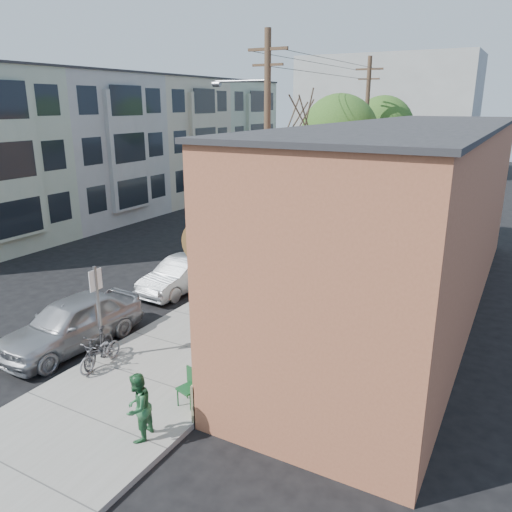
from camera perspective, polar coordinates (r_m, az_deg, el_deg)
The scene contains 26 objects.
ground at distance 19.44m, azimuth -14.11°, elevation -5.36°, with size 120.00×120.00×0.00m, color black.
sidewalk at distance 26.36m, azimuth 9.40°, elevation 1.04°, with size 4.50×58.00×0.15m, color gray.
cafe_building at distance 18.74m, azimuth 17.31°, elevation 4.13°, with size 6.60×20.20×6.61m.
apartment_row at distance 36.47m, azimuth -13.56°, elevation 12.28°, with size 6.30×32.00×9.00m.
end_cap_building at distance 56.88m, azimuth 14.54°, elevation 15.29°, with size 18.00×8.00×12.00m, color #A1A29D.
sign_post at distance 14.79m, azimuth -17.61°, elevation -5.26°, with size 0.07×0.45×2.80m.
parking_meter_near at distance 18.63m, azimuth -6.64°, elevation -2.70°, with size 0.14×0.14×1.24m.
parking_meter_far at distance 26.27m, azimuth 4.92°, elevation 3.21°, with size 0.14×0.14×1.24m.
utility_pole_near at distance 21.89m, azimuth 1.14°, elevation 12.24°, with size 3.57×0.28×10.00m.
utility_pole_far at distance 35.00m, azimuth 12.40°, elevation 13.56°, with size 1.80×0.28×10.00m.
tree_bare at distance 24.12m, azimuth 4.64°, elevation 7.32°, with size 0.24×0.24×6.07m.
tree_leafy_mid at distance 29.06m, azimuth 9.49°, elevation 13.68°, with size 4.27×4.27×7.64m.
tree_leafy_far at distance 37.66m, azimuth 14.27°, elevation 14.13°, with size 4.27×4.27×7.65m.
patio_chair_a at distance 13.72m, azimuth -2.70°, elevation -11.97°, with size 0.50×0.50×0.88m, color #12411D, non-canonical shape.
patio_chair_b at distance 12.68m, azimuth -7.73°, elevation -14.76°, with size 0.50×0.50×0.88m, color #12411D, non-canonical shape.
patron_grey at distance 14.63m, azimuth -2.44°, elevation -8.64°, with size 0.55×0.36×1.51m, color gray.
patron_green at distance 11.58m, azimuth -13.37°, elevation -16.47°, with size 0.76×0.59×1.57m, color #276235.
cyclist at distance 17.97m, azimuth -0.86°, elevation -3.61°, with size 0.97×0.56×1.51m, color maroon.
cyclist_bike at distance 18.04m, azimuth -0.85°, elevation -4.21°, with size 0.73×2.09×1.10m, color black.
parked_bike_a at distance 15.03m, azimuth -17.56°, elevation -9.86°, with size 0.47×1.65×0.99m, color black.
parked_bike_b at distance 14.85m, azimuth -17.36°, elevation -10.51°, with size 0.55×1.59×0.83m, color slate.
car_0 at distance 16.45m, azimuth -20.33°, elevation -7.17°, with size 1.87×4.66×1.59m, color #9D9FA5.
car_1 at distance 20.21m, azimuth -8.57°, elevation -2.15°, with size 1.40×4.03×1.33m, color #B7BCC0.
car_2 at distance 24.51m, azimuth -1.69°, elevation 1.50°, with size 1.88×4.63×1.34m, color black.
car_3 at distance 28.82m, azimuth 4.01°, elevation 3.79°, with size 2.16×4.68×1.30m, color #929299.
bus at distance 43.56m, azimuth 9.20°, elevation 9.09°, with size 2.30×9.85×2.74m, color white.
Camera 1 is at (12.53, -12.98, 7.24)m, focal length 35.00 mm.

